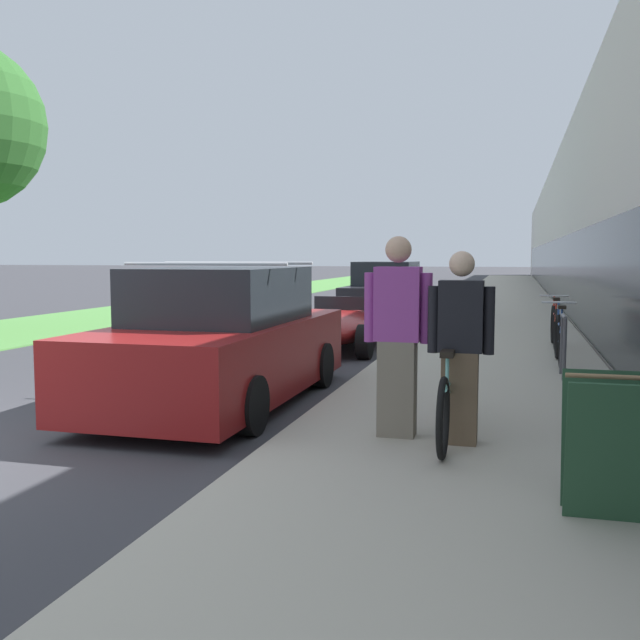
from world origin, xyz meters
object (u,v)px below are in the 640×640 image
(tandem_bicycle, at_px, (452,395))
(person_rider, at_px, (460,348))
(person_bystander, at_px, (398,336))
(bike_rack_hoop, at_px, (563,339))
(cruiser_bike_nearest, at_px, (560,338))
(sandwich_board_sign, at_px, (610,445))
(parked_sedan_curbside, at_px, (222,343))
(cruiser_bike_middle, at_px, (555,326))
(parked_sedan_far, at_px, (386,296))
(vintage_roadster_curbside, at_px, (337,327))

(tandem_bicycle, bearing_deg, person_rider, -73.25)
(person_rider, bearing_deg, person_bystander, 168.22)
(bike_rack_hoop, bearing_deg, cruiser_bike_nearest, 88.83)
(sandwich_board_sign, bearing_deg, parked_sedan_curbside, 141.71)
(cruiser_bike_middle, distance_m, sandwich_board_sign, 8.67)
(cruiser_bike_nearest, xyz_separation_m, sandwich_board_sign, (-0.07, -6.55, 0.06))
(parked_sedan_curbside, xyz_separation_m, parked_sedan_far, (0.14, 10.47, -0.01))
(bike_rack_hoop, xyz_separation_m, parked_sedan_curbside, (-4.00, -2.19, 0.09))
(cruiser_bike_middle, height_order, parked_sedan_curbside, parked_sedan_curbside)
(tandem_bicycle, distance_m, sandwich_board_sign, 2.13)
(sandwich_board_sign, relative_size, parked_sedan_far, 0.22)
(person_rider, xyz_separation_m, parked_sedan_far, (-2.77, 12.08, -0.25))
(parked_sedan_curbside, distance_m, parked_sedan_far, 10.47)
(tandem_bicycle, relative_size, parked_sedan_far, 0.58)
(vintage_roadster_curbside, height_order, parked_sedan_far, parked_sedan_far)
(person_bystander, bearing_deg, parked_sedan_far, 100.46)
(tandem_bicycle, bearing_deg, person_bystander, -159.81)
(vintage_roadster_curbside, bearing_deg, cruiser_bike_middle, 4.44)
(cruiser_bike_nearest, relative_size, cruiser_bike_middle, 1.04)
(parked_sedan_curbside, bearing_deg, sandwich_board_sign, -38.29)
(person_rider, xyz_separation_m, cruiser_bike_nearest, (1.12, 5.04, -0.45))
(cruiser_bike_nearest, height_order, sandwich_board_sign, cruiser_bike_nearest)
(person_rider, relative_size, parked_sedan_far, 0.41)
(bike_rack_hoop, relative_size, vintage_roadster_curbside, 0.21)
(sandwich_board_sign, height_order, parked_sedan_curbside, parked_sedan_curbside)
(person_bystander, xyz_separation_m, vintage_roadster_curbside, (-2.23, 6.73, -0.63))
(tandem_bicycle, bearing_deg, cruiser_bike_middle, 79.76)
(cruiser_bike_nearest, bearing_deg, person_rider, -102.48)
(parked_sedan_far, bearing_deg, vintage_roadster_curbside, -90.26)
(cruiser_bike_middle, relative_size, parked_sedan_far, 0.42)
(parked_sedan_far, bearing_deg, parked_sedan_curbside, -90.77)
(person_rider, relative_size, cruiser_bike_middle, 0.97)
(bike_rack_hoop, distance_m, cruiser_bike_middle, 3.35)
(cruiser_bike_nearest, distance_m, sandwich_board_sign, 6.55)
(person_rider, xyz_separation_m, person_bystander, (-0.57, 0.12, 0.07))
(sandwich_board_sign, bearing_deg, vintage_roadster_curbside, 114.68)
(bike_rack_hoop, relative_size, cruiser_bike_nearest, 0.47)
(person_bystander, height_order, vintage_roadster_curbside, person_bystander)
(cruiser_bike_middle, bearing_deg, vintage_roadster_curbside, -175.56)
(person_rider, height_order, person_bystander, person_bystander)
(vintage_roadster_curbside, bearing_deg, bike_rack_hoop, -38.03)
(person_rider, bearing_deg, parked_sedan_curbside, 151.06)
(tandem_bicycle, height_order, bike_rack_hoop, tandem_bicycle)
(tandem_bicycle, xyz_separation_m, bike_rack_hoop, (1.18, 3.51, 0.15))
(person_rider, bearing_deg, cruiser_bike_nearest, 77.52)
(tandem_bicycle, xyz_separation_m, parked_sedan_curbside, (-2.83, 1.32, 0.24))
(person_bystander, height_order, cruiser_bike_middle, person_bystander)
(person_rider, relative_size, person_bystander, 0.93)
(bike_rack_hoop, height_order, cruiser_bike_nearest, cruiser_bike_nearest)
(bike_rack_hoop, height_order, parked_sedan_curbside, parked_sedan_curbside)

